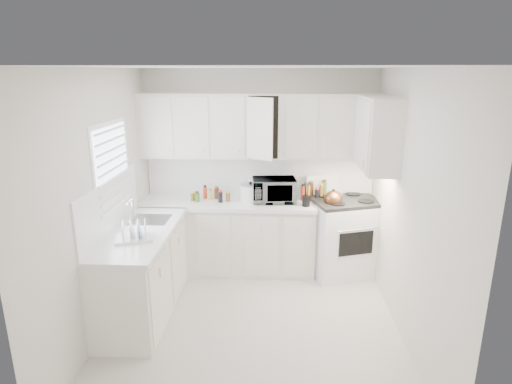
# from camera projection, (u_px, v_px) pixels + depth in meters

# --- Properties ---
(floor) EXTENTS (3.20, 3.20, 0.00)m
(floor) POSITION_uv_depth(u_px,v_px,m) (253.00, 324.00, 4.49)
(floor) COLOR beige
(floor) RESTS_ON ground
(ceiling) EXTENTS (3.20, 3.20, 0.00)m
(ceiling) POSITION_uv_depth(u_px,v_px,m) (252.00, 67.00, 3.77)
(ceiling) COLOR white
(ceiling) RESTS_ON ground
(wall_back) EXTENTS (3.00, 0.00, 3.00)m
(wall_back) POSITION_uv_depth(u_px,v_px,m) (259.00, 170.00, 5.67)
(wall_back) COLOR beige
(wall_back) RESTS_ON ground
(wall_front) EXTENTS (3.00, 0.00, 3.00)m
(wall_front) POSITION_uv_depth(u_px,v_px,m) (237.00, 288.00, 2.60)
(wall_front) COLOR beige
(wall_front) RESTS_ON ground
(wall_left) EXTENTS (0.00, 3.20, 3.20)m
(wall_left) POSITION_uv_depth(u_px,v_px,m) (101.00, 205.00, 4.20)
(wall_left) COLOR beige
(wall_left) RESTS_ON ground
(wall_right) EXTENTS (0.00, 3.20, 3.20)m
(wall_right) POSITION_uv_depth(u_px,v_px,m) (410.00, 209.00, 4.06)
(wall_right) COLOR beige
(wall_right) RESTS_ON ground
(window_blinds) EXTENTS (0.06, 0.96, 1.06)m
(window_blinds) POSITION_uv_depth(u_px,v_px,m) (113.00, 172.00, 4.47)
(window_blinds) COLOR white
(window_blinds) RESTS_ON wall_left
(lower_cabinets_back) EXTENTS (2.22, 0.60, 0.90)m
(lower_cabinets_back) POSITION_uv_depth(u_px,v_px,m) (229.00, 237.00, 5.63)
(lower_cabinets_back) COLOR beige
(lower_cabinets_back) RESTS_ON floor
(lower_cabinets_left) EXTENTS (0.60, 1.60, 0.90)m
(lower_cabinets_left) POSITION_uv_depth(u_px,v_px,m) (143.00, 274.00, 4.62)
(lower_cabinets_left) COLOR beige
(lower_cabinets_left) RESTS_ON floor
(countertop_back) EXTENTS (2.24, 0.64, 0.05)m
(countertop_back) POSITION_uv_depth(u_px,v_px,m) (228.00, 203.00, 5.49)
(countertop_back) COLOR silver
(countertop_back) RESTS_ON lower_cabinets_back
(countertop_left) EXTENTS (0.64, 1.62, 0.05)m
(countertop_left) POSITION_uv_depth(u_px,v_px,m) (141.00, 233.00, 4.49)
(countertop_left) COLOR silver
(countertop_left) RESTS_ON lower_cabinets_left
(backsplash_back) EXTENTS (2.98, 0.02, 0.55)m
(backsplash_back) POSITION_uv_depth(u_px,v_px,m) (259.00, 175.00, 5.68)
(backsplash_back) COLOR silver
(backsplash_back) RESTS_ON wall_back
(backsplash_left) EXTENTS (0.02, 1.60, 0.55)m
(backsplash_left) POSITION_uv_depth(u_px,v_px,m) (110.00, 206.00, 4.42)
(backsplash_left) COLOR silver
(backsplash_left) RESTS_ON wall_left
(upper_cabinets_back) EXTENTS (3.00, 0.33, 0.80)m
(upper_cabinets_back) POSITION_uv_depth(u_px,v_px,m) (259.00, 157.00, 5.45)
(upper_cabinets_back) COLOR beige
(upper_cabinets_back) RESTS_ON wall_back
(upper_cabinets_right) EXTENTS (0.33, 0.90, 0.80)m
(upper_cabinets_right) POSITION_uv_depth(u_px,v_px,m) (375.00, 169.00, 4.80)
(upper_cabinets_right) COLOR beige
(upper_cabinets_right) RESTS_ON wall_right
(sink) EXTENTS (0.42, 0.38, 0.30)m
(sink) POSITION_uv_depth(u_px,v_px,m) (149.00, 210.00, 4.78)
(sink) COLOR gray
(sink) RESTS_ON countertop_left
(stove) EXTENTS (1.00, 0.90, 1.28)m
(stove) POSITION_uv_depth(u_px,v_px,m) (344.00, 226.00, 5.51)
(stove) COLOR white
(stove) RESTS_ON floor
(tea_kettle) EXTENTS (0.33, 0.31, 0.25)m
(tea_kettle) POSITION_uv_depth(u_px,v_px,m) (333.00, 198.00, 5.25)
(tea_kettle) COLOR #975329
(tea_kettle) RESTS_ON stove
(frying_pan) EXTENTS (0.29, 0.44, 0.04)m
(frying_pan) POSITION_uv_depth(u_px,v_px,m) (357.00, 198.00, 5.57)
(frying_pan) COLOR black
(frying_pan) RESTS_ON stove
(microwave) EXTENTS (0.57, 0.35, 0.37)m
(microwave) POSITION_uv_depth(u_px,v_px,m) (274.00, 188.00, 5.44)
(microwave) COLOR gray
(microwave) RESTS_ON countertop_back
(rice_cooker) EXTENTS (0.32, 0.32, 0.27)m
(rice_cooker) POSITION_uv_depth(u_px,v_px,m) (251.00, 192.00, 5.43)
(rice_cooker) COLOR white
(rice_cooker) RESTS_ON countertop_back
(paper_towel) EXTENTS (0.12, 0.12, 0.27)m
(paper_towel) POSITION_uv_depth(u_px,v_px,m) (253.00, 188.00, 5.61)
(paper_towel) COLOR white
(paper_towel) RESTS_ON countertop_back
(utensil_crock) EXTENTS (0.12, 0.12, 0.32)m
(utensil_crock) POSITION_uv_depth(u_px,v_px,m) (306.00, 194.00, 5.25)
(utensil_crock) COLOR black
(utensil_crock) RESTS_ON countertop_back
(dish_rack) EXTENTS (0.42, 0.36, 0.20)m
(dish_rack) POSITION_uv_depth(u_px,v_px,m) (133.00, 230.00, 4.23)
(dish_rack) COLOR white
(dish_rack) RESTS_ON countertop_left
(spice_left_0) EXTENTS (0.06, 0.06, 0.13)m
(spice_left_0) POSITION_uv_depth(u_px,v_px,m) (194.00, 193.00, 5.62)
(spice_left_0) COLOR brown
(spice_left_0) RESTS_ON countertop_back
(spice_left_1) EXTENTS (0.06, 0.06, 0.13)m
(spice_left_1) POSITION_uv_depth(u_px,v_px,m) (199.00, 195.00, 5.53)
(spice_left_1) COLOR #417828
(spice_left_1) RESTS_ON countertop_back
(spice_left_2) EXTENTS (0.06, 0.06, 0.13)m
(spice_left_2) POSITION_uv_depth(u_px,v_px,m) (206.00, 193.00, 5.61)
(spice_left_2) COLOR red
(spice_left_2) RESTS_ON countertop_back
(spice_left_3) EXTENTS (0.06, 0.06, 0.13)m
(spice_left_3) POSITION_uv_depth(u_px,v_px,m) (210.00, 195.00, 5.52)
(spice_left_3) COLOR yellow
(spice_left_3) RESTS_ON countertop_back
(spice_left_4) EXTENTS (0.06, 0.06, 0.13)m
(spice_left_4) POSITION_uv_depth(u_px,v_px,m) (217.00, 194.00, 5.60)
(spice_left_4) COLOR #552818
(spice_left_4) RESTS_ON countertop_back
(spice_left_5) EXTENTS (0.06, 0.06, 0.13)m
(spice_left_5) POSITION_uv_depth(u_px,v_px,m) (222.00, 196.00, 5.51)
(spice_left_5) COLOR black
(spice_left_5) RESTS_ON countertop_back
(spice_left_6) EXTENTS (0.06, 0.06, 0.13)m
(spice_left_6) POSITION_uv_depth(u_px,v_px,m) (228.00, 194.00, 5.59)
(spice_left_6) COLOR brown
(spice_left_6) RESTS_ON countertop_back
(sauce_right_0) EXTENTS (0.06, 0.06, 0.19)m
(sauce_right_0) POSITION_uv_depth(u_px,v_px,m) (303.00, 192.00, 5.58)
(sauce_right_0) COLOR red
(sauce_right_0) RESTS_ON countertop_back
(sauce_right_1) EXTENTS (0.06, 0.06, 0.19)m
(sauce_right_1) POSITION_uv_depth(u_px,v_px,m) (308.00, 193.00, 5.52)
(sauce_right_1) COLOR yellow
(sauce_right_1) RESTS_ON countertop_back
(sauce_right_2) EXTENTS (0.06, 0.06, 0.19)m
(sauce_right_2) POSITION_uv_depth(u_px,v_px,m) (312.00, 192.00, 5.57)
(sauce_right_2) COLOR #552818
(sauce_right_2) RESTS_ON countertop_back
(sauce_right_3) EXTENTS (0.06, 0.06, 0.19)m
(sauce_right_3) POSITION_uv_depth(u_px,v_px,m) (316.00, 193.00, 5.51)
(sauce_right_3) COLOR black
(sauce_right_3) RESTS_ON countertop_back
(sauce_right_4) EXTENTS (0.06, 0.06, 0.19)m
(sauce_right_4) POSITION_uv_depth(u_px,v_px,m) (320.00, 192.00, 5.56)
(sauce_right_4) COLOR brown
(sauce_right_4) RESTS_ON countertop_back
(sauce_right_5) EXTENTS (0.06, 0.06, 0.19)m
(sauce_right_5) POSITION_uv_depth(u_px,v_px,m) (325.00, 193.00, 5.50)
(sauce_right_5) COLOR #417828
(sauce_right_5) RESTS_ON countertop_back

